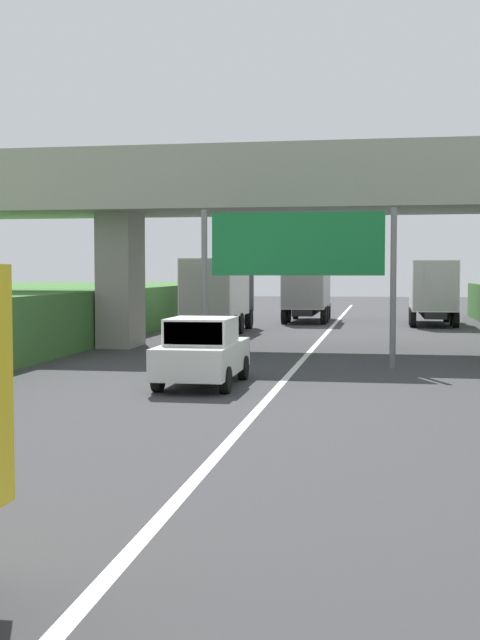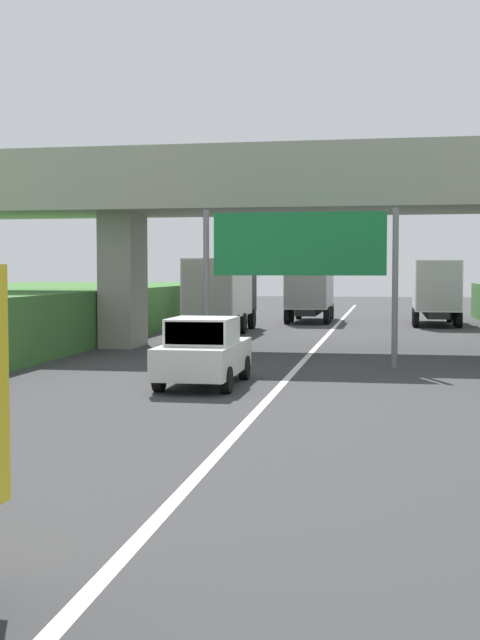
% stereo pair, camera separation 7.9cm
% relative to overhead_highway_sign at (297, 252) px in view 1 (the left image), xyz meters
% --- Properties ---
extents(lane_centre_stripe, '(0.20, 96.13, 0.01)m').
position_rel_overhead_highway_sign_xyz_m(lane_centre_stripe, '(0.00, -1.50, -3.44)').
color(lane_centre_stripe, white).
rests_on(lane_centre_stripe, ground).
extents(overpass_bridge, '(40.00, 4.80, 7.25)m').
position_rel_overhead_highway_sign_xyz_m(overpass_bridge, '(0.00, 5.52, 1.96)').
color(overpass_bridge, '#9E998E').
rests_on(overpass_bridge, ground).
extents(overhead_highway_sign, '(5.88, 0.18, 4.75)m').
position_rel_overhead_highway_sign_xyz_m(overhead_highway_sign, '(0.00, 0.00, 0.00)').
color(overhead_highway_sign, slate).
rests_on(overhead_highway_sign, ground).
extents(truck_blue, '(2.44, 7.30, 3.44)m').
position_rel_overhead_highway_sign_xyz_m(truck_blue, '(5.18, 20.85, -1.51)').
color(truck_blue, black).
rests_on(truck_blue, ground).
extents(truck_silver, '(2.44, 7.30, 3.44)m').
position_rel_overhead_highway_sign_xyz_m(truck_silver, '(-1.64, 22.48, -1.51)').
color(truck_silver, black).
rests_on(truck_silver, ground).
extents(truck_black, '(2.44, 7.30, 3.44)m').
position_rel_overhead_highway_sign_xyz_m(truck_black, '(-5.00, 13.37, -1.51)').
color(truck_black, black).
rests_on(truck_black, ground).
extents(car_white, '(1.86, 4.10, 1.72)m').
position_rel_overhead_highway_sign_xyz_m(car_white, '(-1.91, -4.65, -2.58)').
color(car_white, silver).
rests_on(car_white, ground).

